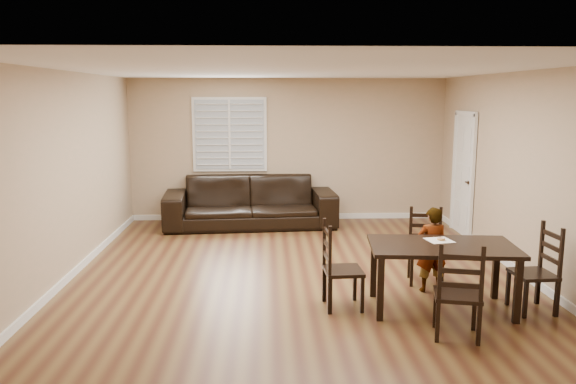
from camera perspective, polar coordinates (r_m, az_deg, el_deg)
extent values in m
plane|color=brown|center=(7.60, 0.95, -8.48)|extent=(7.00, 7.00, 0.00)
cube|color=tan|center=(10.76, -0.03, 4.30)|extent=(6.00, 0.04, 2.70)
cube|color=tan|center=(3.87, 3.83, -5.77)|extent=(6.00, 0.04, 2.70)
cube|color=tan|center=(7.73, -21.82, 1.41)|extent=(0.04, 7.00, 2.70)
cube|color=tan|center=(8.03, 22.89, 1.63)|extent=(0.04, 7.00, 2.70)
cube|color=white|center=(7.22, 1.02, 12.31)|extent=(6.00, 7.00, 0.04)
cube|color=white|center=(10.70, -5.95, 5.83)|extent=(1.40, 0.08, 1.40)
cube|color=white|center=(10.08, 17.38, 1.61)|extent=(0.06, 0.94, 2.05)
cylinder|color=#332114|center=(9.80, 17.77, 0.93)|extent=(0.06, 0.06, 0.02)
cube|color=white|center=(10.95, -0.03, -2.49)|extent=(6.00, 0.03, 0.10)
cube|color=white|center=(8.00, -21.13, -7.83)|extent=(0.03, 7.00, 0.10)
cube|color=white|center=(8.29, 22.20, -7.29)|extent=(0.03, 7.00, 0.10)
cube|color=black|center=(6.49, 15.44, -5.37)|extent=(1.67, 1.04, 0.04)
cube|color=black|center=(6.14, 9.37, -9.69)|extent=(0.08, 0.08, 0.70)
cube|color=black|center=(6.46, 22.31, -9.31)|extent=(0.08, 0.08, 0.70)
cube|color=black|center=(6.83, 8.68, -7.63)|extent=(0.08, 0.08, 0.70)
cube|color=black|center=(7.12, 20.35, -7.41)|extent=(0.08, 0.08, 0.70)
cube|color=black|center=(7.42, 13.84, -5.89)|extent=(0.49, 0.47, 0.04)
cube|color=black|center=(7.58, 13.71, -5.03)|extent=(0.43, 0.11, 0.96)
cube|color=black|center=(7.30, 12.45, -7.88)|extent=(0.04, 0.04, 0.39)
cube|color=black|center=(7.34, 15.39, -7.89)|extent=(0.04, 0.04, 0.39)
cube|color=black|center=(7.63, 12.22, -7.09)|extent=(0.04, 0.04, 0.39)
cube|color=black|center=(7.67, 15.04, -7.11)|extent=(0.04, 0.04, 0.39)
cube|color=black|center=(5.90, 16.83, -10.01)|extent=(0.53, 0.51, 0.04)
cube|color=black|center=(5.70, 17.05, -9.99)|extent=(0.44, 0.14, 0.99)
cube|color=black|center=(6.17, 18.38, -11.43)|extent=(0.05, 0.05, 0.41)
cube|color=black|center=(6.13, 14.73, -11.39)|extent=(0.05, 0.05, 0.41)
cube|color=black|center=(5.84, 18.82, -12.68)|extent=(0.05, 0.05, 0.41)
cube|color=black|center=(5.80, 14.95, -12.65)|extent=(0.05, 0.05, 0.41)
cube|color=black|center=(6.43, 5.63, -7.96)|extent=(0.44, 0.47, 0.04)
cube|color=black|center=(6.38, 3.96, -7.43)|extent=(0.07, 0.45, 1.00)
cube|color=black|center=(6.36, 7.55, -10.34)|extent=(0.04, 0.04, 0.41)
cube|color=black|center=(6.72, 6.80, -9.21)|extent=(0.04, 0.04, 0.41)
cube|color=black|center=(6.29, 4.31, -10.51)|extent=(0.04, 0.04, 0.41)
cube|color=black|center=(6.65, 3.74, -9.36)|extent=(0.04, 0.04, 0.41)
cube|color=black|center=(6.85, 23.64, -7.66)|extent=(0.44, 0.47, 0.04)
cube|color=black|center=(6.93, 25.04, -6.98)|extent=(0.07, 0.45, 0.99)
cube|color=black|center=(7.00, 21.45, -9.07)|extent=(0.04, 0.04, 0.41)
cube|color=black|center=(6.68, 22.97, -10.08)|extent=(0.04, 0.04, 0.41)
cube|color=black|center=(7.17, 24.01, -8.80)|extent=(0.04, 0.04, 0.41)
cube|color=black|center=(6.85, 25.62, -9.76)|extent=(0.04, 0.04, 0.41)
imported|color=gray|center=(7.09, 14.36, -5.69)|extent=(0.41, 0.29, 1.06)
cube|color=silver|center=(6.66, 15.12, -4.76)|extent=(0.32, 0.32, 0.00)
torus|color=#B78141|center=(6.66, 15.29, -4.62)|extent=(0.09, 0.09, 0.03)
torus|color=white|center=(6.65, 15.29, -4.54)|extent=(0.08, 0.08, 0.02)
imported|color=black|center=(10.33, -3.86, -0.99)|extent=(3.18, 1.43, 0.90)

